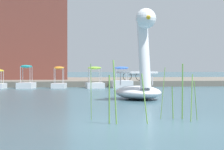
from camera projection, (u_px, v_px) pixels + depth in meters
The scene contains 9 objects.
ground_plane at pixel (138, 125), 10.13m from camera, with size 619.27×619.27×0.00m, color #385966.
shore_bank_far at pixel (62, 81), 42.42m from camera, with size 158.59×19.17×0.43m, color #6B665B.
swan_boat at pixel (140, 78), 19.06m from camera, with size 1.92×3.57×3.71m.
pedal_boat_blue at pixel (121, 82), 32.37m from camera, with size 1.52×2.39×1.50m.
pedal_boat_lime at pixel (95, 82), 31.56m from camera, with size 1.23×2.17×1.50m.
pedal_boat_orange at pixel (59, 82), 31.50m from camera, with size 1.20×1.89×1.50m.
pedal_boat_teal at pixel (26, 82), 31.18m from camera, with size 1.36×2.02×1.60m.
bicycle_parked at pixel (134, 76), 35.11m from camera, with size 1.65×0.30×0.70m.
reed_clump_foreground at pixel (149, 96), 10.89m from camera, with size 2.63×1.15×1.48m.
Camera 1 is at (-2.22, -9.89, 1.24)m, focal length 72.63 mm.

